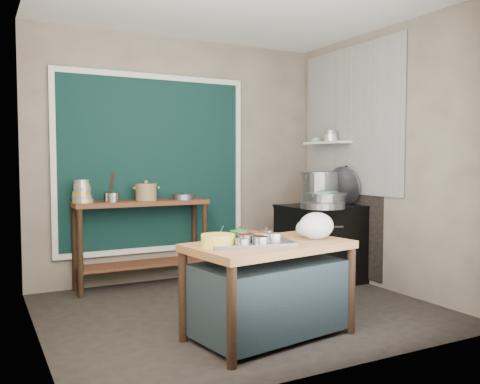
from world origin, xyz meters
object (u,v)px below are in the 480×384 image
stove_block (323,245)px  saucepan (315,229)px  steamer (326,200)px  utensil_cup (112,197)px  stock_pot (320,188)px  prep_table (269,290)px  yellow_basin (218,241)px  back_counter (142,244)px  ceramic_crock (146,193)px  condiment_tray (248,242)px

stove_block → saucepan: saucepan is taller
stove_block → steamer: bearing=-117.4°
utensil_cup → stock_pot: size_ratio=0.34×
stove_block → stock_pot: stock_pot is taller
prep_table → utensil_cup: size_ratio=7.81×
yellow_basin → back_counter: bearing=89.0°
yellow_basin → utensil_cup: bearing=98.2°
prep_table → ceramic_crock: ceramic_crock is taller
utensil_cup → ceramic_crock: (0.38, 0.01, 0.03)m
utensil_cup → stock_pot: 2.40m
back_counter → ceramic_crock: ceramic_crock is taller
condiment_tray → utensil_cup: bearing=105.6°
prep_table → stock_pot: 2.31m
back_counter → yellow_basin: 2.07m
back_counter → saucepan: (0.92, -1.93, 0.34)m
yellow_basin → utensil_cup: (-0.29, 2.02, 0.20)m
prep_table → saucepan: size_ratio=5.44×
yellow_basin → ceramic_crock: size_ratio=1.02×
steamer → utensil_cup: bearing=157.9°
prep_table → stove_block: (1.49, 1.30, 0.05)m
stove_block → ceramic_crock: (-1.85, 0.72, 0.61)m
back_counter → condiment_tray: size_ratio=2.30×
yellow_basin → steamer: size_ratio=0.54×
ceramic_crock → prep_table: bearing=-79.9°
back_counter → saucepan: back_counter is taller
utensil_cup → ceramic_crock: bearing=2.3°
stock_pot → steamer: bearing=-118.4°
saucepan → utensil_cup: bearing=142.8°
condiment_tray → steamer: 1.96m
steamer → ceramic_crock: bearing=153.4°
steamer → prep_table: bearing=-141.1°
stove_block → ceramic_crock: bearing=158.8°
condiment_tray → steamer: (1.59, 1.13, 0.19)m
stock_pot → steamer: 0.44m
prep_table → yellow_basin: bearing=173.4°
back_counter → condiment_tray: back_counter is taller
utensil_cup → stove_block: bearing=-17.5°
prep_table → steamer: 1.89m
yellow_basin → steamer: steamer is taller
stove_block → saucepan: (-0.98, -1.20, 0.39)m
stove_block → utensil_cup: utensil_cup is taller
steamer → condiment_tray: bearing=-144.6°
stock_pot → saucepan: bearing=-128.0°
stove_block → prep_table: bearing=-138.9°
stove_block → yellow_basin: stove_block is taller
condiment_tray → utensil_cup: utensil_cup is taller
back_counter → utensil_cup: size_ratio=9.06×
back_counter → ceramic_crock: bearing=-15.0°
ceramic_crock → stove_block: bearing=-21.2°
back_counter → stove_block: size_ratio=1.61×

